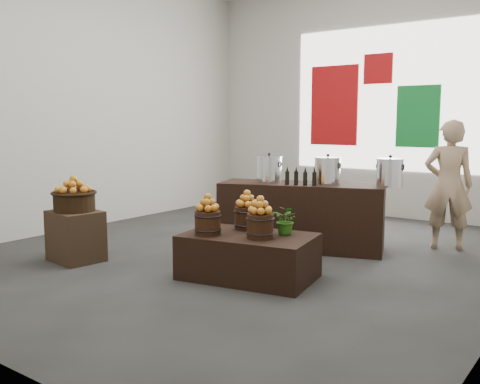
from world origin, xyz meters
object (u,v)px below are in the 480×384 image
Objects in this scene: wicker_basket at (74,202)px; counter at (301,216)px; stock_pot_left at (269,170)px; stock_pot_center at (328,172)px; crate at (76,236)px; shopper at (448,185)px; stock_pot_right at (390,173)px; display_table at (248,256)px.

wicker_basket is 2.78m from counter.
counter is 0.72m from stock_pot_left.
wicker_basket is 1.48× the size of stock_pot_center.
shopper is at bearing 43.64° from crate.
stock_pot_center is 0.19× the size of shopper.
wicker_basket is (0.00, 0.00, 0.40)m from crate.
crate is at bearing -139.23° from stock_pot_right.
counter reaches higher than crate.
stock_pot_right is (0.71, 0.24, 0.00)m from stock_pot_center.
stock_pot_left is (1.41, 1.95, 0.71)m from crate.
stock_pot_center is (2.12, 2.20, 0.30)m from wicker_basket.
stock_pot_left is at bearing 104.33° from display_table.
wicker_basket is 2.18m from display_table.
stock_pot_center is (0.31, 0.11, 0.58)m from counter.
display_table is at bearing 16.87° from wicker_basket.
stock_pot_right reaches higher than display_table.
wicker_basket is at bearing -134.02° from stock_pot_center.
shopper is (3.32, 3.17, 0.53)m from crate.
stock_pot_left is at bearing -160.98° from stock_pot_center.
stock_pot_right is at bearing 40.77° from wicker_basket.
counter is at bearing 14.17° from shopper.
counter is 6.47× the size of stock_pot_center.
stock_pot_left is 1.00× the size of stock_pot_right.
stock_pot_right reaches higher than wicker_basket.
display_table is 0.81× the size of shopper.
wicker_basket is 3.07m from stock_pot_center.
crate is 0.44× the size of display_table.
stock_pot_left reaches higher than counter.
stock_pot_left is at bearing -160.98° from stock_pot_right.
stock_pot_center is at bearing 45.98° from wicker_basket.
counter is 6.47× the size of stock_pot_left.
crate is 3.13m from stock_pot_center.
counter is 6.47× the size of stock_pot_right.
display_table is at bearing -93.17° from stock_pot_center.
stock_pot_right is at bearing 34.46° from shopper.
stock_pot_center is 0.75m from stock_pot_right.
shopper reaches higher than crate.
stock_pot_center is at bearing -160.98° from stock_pot_right.
counter is at bearing -160.98° from stock_pot_right.
shopper reaches higher than stock_pot_right.
stock_pot_left is 0.75m from stock_pot_center.
display_table is 4.19× the size of stock_pot_left.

